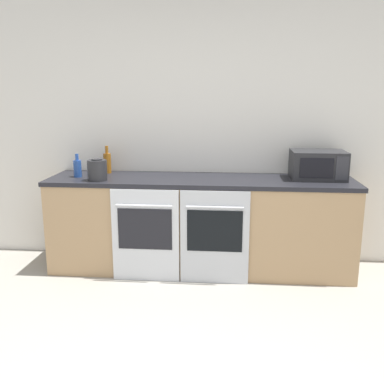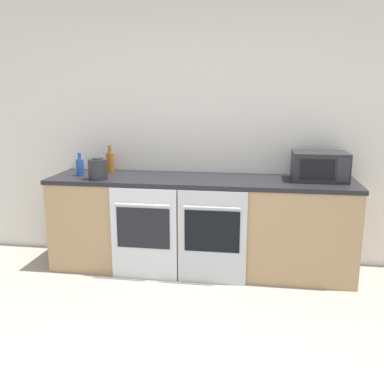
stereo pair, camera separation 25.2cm
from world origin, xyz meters
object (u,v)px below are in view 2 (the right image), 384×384
at_px(kettle, 98,169).
at_px(bottle_amber, 110,162).
at_px(bottle_blue, 80,167).
at_px(oven_left, 144,234).
at_px(microwave, 320,166).
at_px(oven_right, 212,238).

bearing_deg(kettle, bottle_amber, 92.15).
relative_size(bottle_amber, kettle, 1.36).
bearing_deg(kettle, bottle_blue, 148.15).
bearing_deg(oven_left, microwave, 14.67).
height_order(microwave, kettle, microwave).
distance_m(oven_left, bottle_blue, 0.94).
xyz_separation_m(microwave, bottle_amber, (-2.04, 0.12, -0.02)).
bearing_deg(oven_right, bottle_amber, 154.44).
xyz_separation_m(oven_right, microwave, (0.94, 0.41, 0.60)).
bearing_deg(bottle_amber, bottle_blue, -134.41).
distance_m(oven_right, kettle, 1.23).
xyz_separation_m(oven_left, bottle_amber, (-0.48, 0.53, 0.57)).
distance_m(oven_left, microwave, 1.72).
bearing_deg(oven_right, kettle, 172.23).
relative_size(oven_left, bottle_amber, 3.13).
distance_m(oven_right, microwave, 1.18).
relative_size(oven_right, microwave, 1.74).
xyz_separation_m(bottle_blue, kettle, (0.24, -0.15, 0.01)).
xyz_separation_m(oven_left, kettle, (-0.46, 0.15, 0.56)).
distance_m(microwave, bottle_blue, 2.26).
bearing_deg(oven_left, kettle, 162.23).
height_order(oven_left, bottle_amber, bottle_amber).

